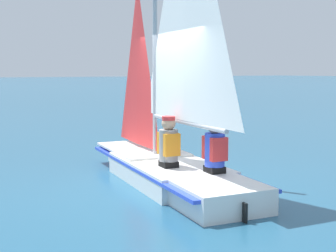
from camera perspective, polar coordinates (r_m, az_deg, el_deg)
ground_plane at (r=7.98m, az=0.00°, el=-6.86°), size 260.00×260.00×0.00m
sailboat_main at (r=7.80m, az=0.09°, el=-1.03°), size 1.82×4.66×5.17m
sailor_helm at (r=7.41m, az=0.07°, el=-2.93°), size 0.33×0.37×1.16m
sailor_crew at (r=7.03m, az=5.71°, el=-3.48°), size 0.33×0.37×1.16m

